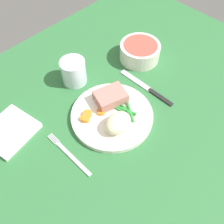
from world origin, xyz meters
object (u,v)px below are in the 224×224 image
(napkin, at_px, (10,131))
(knife, at_px, (147,88))
(fork, at_px, (69,154))
(water_glass, at_px, (74,73))
(meat_portion, at_px, (110,97))
(dinner_plate, at_px, (112,116))
(salad_bowl, at_px, (140,51))

(napkin, bearing_deg, knife, -23.59)
(fork, height_order, water_glass, water_glass)
(meat_portion, xyz_separation_m, napkin, (-0.27, 0.13, -0.03))
(dinner_plate, relative_size, fork, 1.42)
(water_glass, relative_size, napkin, 0.61)
(meat_portion, height_order, knife, meat_portion)
(salad_bowl, xyz_separation_m, napkin, (-0.48, 0.06, -0.02))
(knife, distance_m, salad_bowl, 0.15)
(water_glass, bearing_deg, napkin, -175.68)
(meat_portion, distance_m, salad_bowl, 0.23)
(knife, bearing_deg, meat_portion, 157.87)
(fork, bearing_deg, knife, -1.28)
(dinner_plate, distance_m, water_glass, 0.19)
(dinner_plate, height_order, napkin, dinner_plate)
(meat_portion, relative_size, water_glass, 1.09)
(salad_bowl, distance_m, napkin, 0.48)
(dinner_plate, height_order, salad_bowl, salad_bowl)
(water_glass, height_order, napkin, water_glass)
(meat_portion, height_order, water_glass, water_glass)
(fork, distance_m, salad_bowl, 0.43)
(water_glass, bearing_deg, meat_portion, -85.67)
(meat_portion, height_order, salad_bowl, salad_bowl)
(napkin, bearing_deg, salad_bowl, -7.14)
(meat_portion, relative_size, salad_bowl, 0.65)
(knife, bearing_deg, fork, 175.61)
(knife, relative_size, salad_bowl, 1.51)
(knife, height_order, water_glass, water_glass)
(meat_portion, distance_m, napkin, 0.30)
(dinner_plate, distance_m, fork, 0.16)
(fork, relative_size, knife, 0.81)
(fork, height_order, knife, knife)
(fork, distance_m, knife, 0.32)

